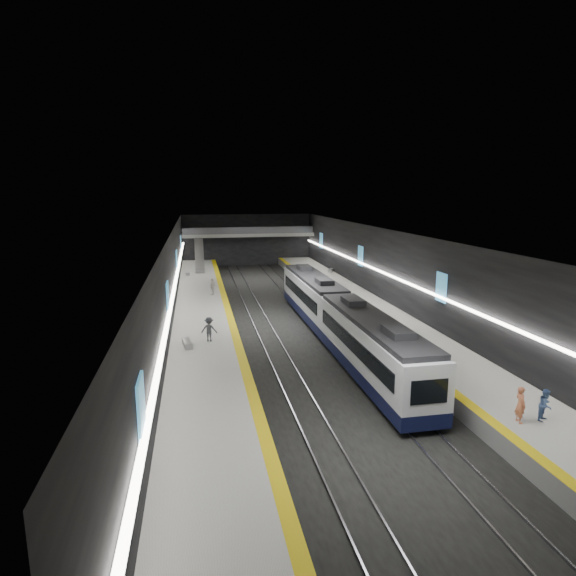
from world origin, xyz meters
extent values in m
plane|color=black|center=(0.00, 0.00, 0.00)|extent=(70.00, 70.00, 0.00)
cube|color=beige|center=(0.00, 0.00, 8.00)|extent=(20.00, 70.00, 0.04)
cube|color=black|center=(-10.00, 0.00, 4.00)|extent=(0.04, 70.00, 8.00)
cube|color=black|center=(10.00, 0.00, 4.00)|extent=(0.04, 70.00, 8.00)
cube|color=black|center=(0.00, 35.00, 4.00)|extent=(20.00, 0.04, 8.00)
cube|color=slate|center=(-7.50, 0.00, 0.50)|extent=(5.00, 70.00, 1.00)
cube|color=#A6A6A1|center=(-7.50, 0.00, 1.01)|extent=(5.00, 70.00, 0.02)
cube|color=yellow|center=(-5.30, 0.00, 1.02)|extent=(0.60, 70.00, 0.02)
cube|color=slate|center=(7.50, 0.00, 0.50)|extent=(5.00, 70.00, 1.00)
cube|color=#A6A6A1|center=(7.50, 0.00, 1.01)|extent=(5.00, 70.00, 0.02)
cube|color=yellow|center=(5.30, 0.00, 1.02)|extent=(0.60, 70.00, 0.02)
cube|color=gray|center=(-3.22, 0.00, 0.06)|extent=(0.08, 70.00, 0.12)
cube|color=gray|center=(-1.78, 0.00, 0.06)|extent=(0.08, 70.00, 0.12)
cube|color=gray|center=(1.78, 0.00, 0.06)|extent=(0.08, 70.00, 0.12)
cube|color=gray|center=(3.22, 0.00, 0.06)|extent=(0.08, 70.00, 0.12)
cube|color=#0F1337|center=(2.50, -13.40, 0.75)|extent=(2.65, 15.00, 0.80)
cube|color=white|center=(2.50, -13.40, 2.40)|extent=(2.65, 15.00, 2.50)
cube|color=black|center=(2.50, -13.40, 3.80)|extent=(2.44, 14.25, 0.30)
cube|color=black|center=(2.50, -13.40, 2.45)|extent=(2.69, 13.20, 1.00)
cube|color=black|center=(2.50, -20.92, 2.35)|extent=(1.85, 0.05, 1.20)
cube|color=#0F1337|center=(2.50, 1.60, 0.75)|extent=(2.65, 15.00, 0.80)
cube|color=white|center=(2.50, 1.60, 2.40)|extent=(2.65, 15.00, 2.50)
cube|color=black|center=(2.50, 1.60, 3.80)|extent=(2.44, 14.25, 0.30)
cube|color=black|center=(2.50, 1.60, 2.45)|extent=(2.69, 13.20, 1.00)
cube|color=black|center=(2.50, -5.92, 2.35)|extent=(1.85, 0.05, 1.20)
cube|color=#3F8FBD|center=(-9.92, -25.00, 4.50)|extent=(0.10, 1.50, 2.20)
cube|color=#3F8FBD|center=(-9.92, -8.00, 4.50)|extent=(0.10, 1.50, 2.20)
cube|color=#3F8FBD|center=(-9.92, 10.00, 4.50)|extent=(0.10, 1.50, 2.20)
cube|color=#3F8FBD|center=(-9.92, 27.00, 4.50)|extent=(0.10, 1.50, 2.20)
cube|color=#3F8FBD|center=(9.92, -8.00, 4.50)|extent=(0.10, 1.50, 2.20)
cube|color=#3F8FBD|center=(9.92, 10.00, 4.50)|extent=(0.10, 1.50, 2.20)
cube|color=#3F8FBD|center=(9.92, 27.00, 4.50)|extent=(0.10, 1.50, 2.20)
cube|color=white|center=(-9.80, 0.00, 3.80)|extent=(0.25, 68.60, 0.12)
cube|color=white|center=(9.80, 0.00, 3.80)|extent=(0.25, 68.60, 0.12)
cube|color=gray|center=(0.00, 33.00, 5.00)|extent=(20.00, 3.00, 0.50)
cube|color=#47474C|center=(0.00, 31.55, 5.75)|extent=(19.60, 0.08, 1.00)
cube|color=#99999E|center=(-7.50, 26.00, 2.90)|extent=(1.20, 7.50, 3.92)
cube|color=#99999E|center=(-8.79, -7.79, 1.22)|extent=(0.77, 1.84, 0.44)
cube|color=#99999E|center=(-9.12, 21.70, 1.20)|extent=(0.59, 1.69, 0.40)
cube|color=#99999E|center=(9.48, 20.12, 1.21)|extent=(1.14, 1.78, 0.42)
imported|color=#D2744E|center=(6.47, -22.08, 1.87)|extent=(0.47, 0.67, 1.74)
imported|color=#4A68A1|center=(7.76, -22.13, 1.77)|extent=(0.94, 0.89, 1.54)
imported|color=beige|center=(-6.40, 8.81, 1.87)|extent=(0.82, 1.11, 1.74)
imported|color=#3F4046|center=(-7.23, -6.93, 1.88)|extent=(1.27, 0.92, 1.77)
camera|label=1|loc=(-7.97, -40.30, 11.55)|focal=30.00mm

